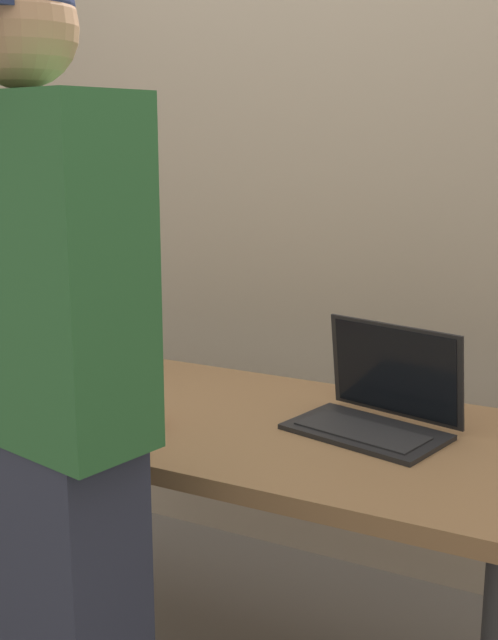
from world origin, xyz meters
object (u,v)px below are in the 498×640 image
(laptop, at_px, (378,405))
(coffee_mug, at_px, (134,408))
(beer_bottle_green, at_px, (75,323))
(person_figure, at_px, (43,441))
(beer_bottle_brown, at_px, (93,332))

(laptop, height_order, coffee_mug, laptop)
(beer_bottle_green, distance_m, person_figure, 1.05)
(beer_bottle_brown, relative_size, coffee_mug, 2.21)
(laptop, bearing_deg, person_figure, -120.57)
(beer_bottle_green, relative_size, person_figure, 0.17)
(laptop, bearing_deg, beer_bottle_brown, 172.07)
(beer_bottle_green, distance_m, coffee_mug, 0.65)
(laptop, xyz_separation_m, person_figure, (-0.41, -0.70, 0.07))
(beer_bottle_brown, distance_m, coffee_mug, 0.58)
(person_figure, relative_size, coffee_mug, 14.52)
(beer_bottle_brown, bearing_deg, laptop, -7.93)
(laptop, distance_m, coffee_mug, 0.58)
(beer_bottle_green, xyz_separation_m, person_figure, (0.62, -0.85, 0.01))
(beer_bottle_brown, height_order, coffee_mug, beer_bottle_brown)
(beer_bottle_green, bearing_deg, beer_bottle_brown, -10.81)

